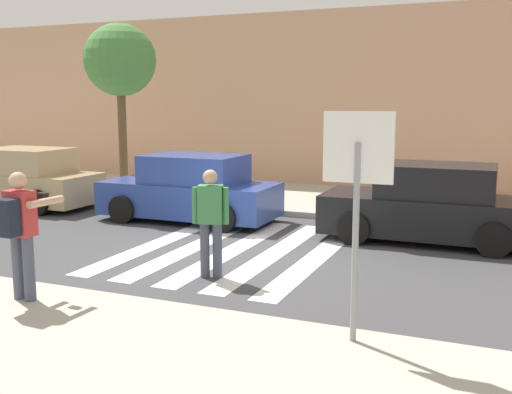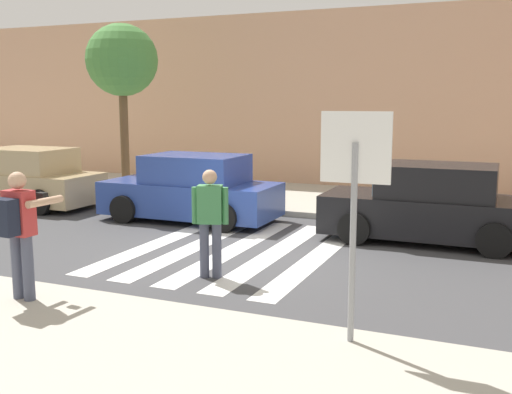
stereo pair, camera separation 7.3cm
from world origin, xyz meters
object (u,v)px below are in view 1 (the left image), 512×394
at_px(parked_car_tan, 24,179).
at_px(parked_car_blue, 191,190).
at_px(pedestrian_crossing, 211,217).
at_px(parked_car_black, 430,205).
at_px(photographer_with_backpack, 19,225).
at_px(street_tree_west, 120,62).
at_px(stop_sign, 357,176).

distance_m(parked_car_tan, parked_car_blue, 5.00).
relative_size(pedestrian_crossing, parked_car_black, 0.42).
relative_size(photographer_with_backpack, parked_car_black, 0.42).
bearing_deg(parked_car_tan, photographer_with_backpack, -46.65).
relative_size(photographer_with_backpack, street_tree_west, 0.36).
distance_m(parked_car_tan, street_tree_west, 4.19).
bearing_deg(street_tree_west, photographer_with_backpack, -63.06).
bearing_deg(stop_sign, parked_car_blue, 131.93).
relative_size(parked_car_black, street_tree_west, 0.86).
bearing_deg(street_tree_west, parked_car_tan, -123.17).
relative_size(stop_sign, photographer_with_backpack, 1.47).
height_order(parked_car_black, street_tree_west, street_tree_west).
bearing_deg(stop_sign, pedestrian_crossing, 144.66).
relative_size(parked_car_tan, parked_car_blue, 1.00).
bearing_deg(street_tree_west, pedestrian_crossing, -46.16).
bearing_deg(parked_car_black, parked_car_blue, 180.00).
relative_size(stop_sign, street_tree_west, 0.53).
bearing_deg(photographer_with_backpack, parked_car_black, 53.93).
bearing_deg(parked_car_blue, street_tree_west, 146.22).
height_order(photographer_with_backpack, street_tree_west, street_tree_west).
relative_size(photographer_with_backpack, pedestrian_crossing, 1.00).
bearing_deg(stop_sign, photographer_with_backpack, -175.37).
height_order(parked_car_blue, parked_car_black, same).
xyz_separation_m(stop_sign, street_tree_west, (-8.73, 8.18, 1.88)).
bearing_deg(photographer_with_backpack, parked_car_tan, 133.35).
height_order(photographer_with_backpack, parked_car_blue, photographer_with_backpack).
height_order(parked_car_tan, parked_car_black, same).
distance_m(pedestrian_crossing, parked_car_tan, 8.45).
relative_size(stop_sign, pedestrian_crossing, 1.47).
xyz_separation_m(stop_sign, photographer_with_backpack, (-4.40, -0.36, -0.81)).
bearing_deg(parked_car_blue, photographer_with_backpack, -82.14).
bearing_deg(parked_car_blue, pedestrian_crossing, -57.34).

